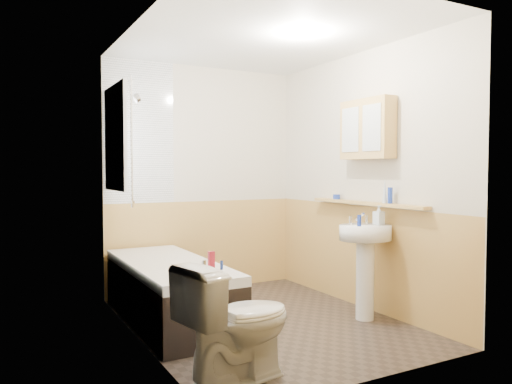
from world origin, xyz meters
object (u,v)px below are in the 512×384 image
bathtub (169,290)px  sink (365,252)px  medicine_cabinet (367,129)px  pine_shelf (365,203)px  toilet (237,323)px

bathtub → sink: 1.79m
medicine_cabinet → bathtub: bearing=161.0°
pine_shelf → medicine_cabinet: (-0.03, -0.05, 0.70)m
sink → medicine_cabinet: 1.15m
bathtub → medicine_cabinet: medicine_cabinet is taller
toilet → medicine_cabinet: 2.38m
toilet → bathtub: bearing=-12.6°
bathtub → sink: bearing=-26.8°
pine_shelf → medicine_cabinet: medicine_cabinet is taller
sink → toilet: bearing=-154.8°
bathtub → toilet: bearing=-91.2°
toilet → sink: bearing=-79.7°
bathtub → toilet: 1.43m
bathtub → sink: size_ratio=1.88×
toilet → sink: (1.60, 0.64, 0.23)m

